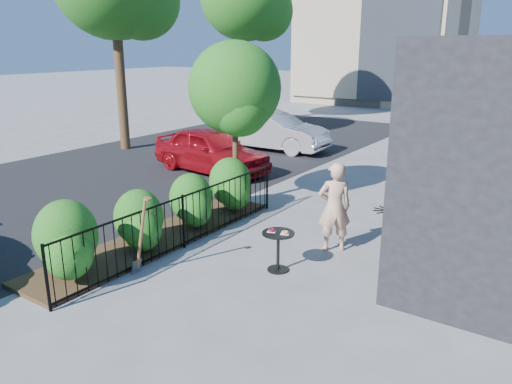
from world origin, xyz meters
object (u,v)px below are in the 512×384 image
Objects in this scene: woman at (334,207)px; shovel at (140,240)px; car_silver at (272,131)px; street_tree_far at (246,0)px; cafe_table at (278,244)px; car_red at (211,150)px; patio_tree at (236,94)px.

shovel is (-2.24, -2.91, -0.22)m from woman.
street_tree_far is at bearing 41.36° from car_silver.
cafe_table is (10.53, -13.79, -5.42)m from street_tree_far.
woman is at bearing -48.60° from street_tree_far.
car_red is (-5.95, 3.51, -0.19)m from woman.
patio_tree is at bearing -124.02° from car_red.
shovel is (8.68, -15.30, -5.25)m from street_tree_far.
cafe_table is 2.39m from shovel.
car_silver is at bearing 115.65° from patio_tree.
street_tree_far is 5.48× the size of shovel.
patio_tree is 13.95m from street_tree_far.
shovel is at bearing -161.30° from car_silver.
shovel is (-1.85, -1.51, 0.16)m from cafe_table.
cafe_table is at bearing -149.03° from car_silver.
woman is (3.22, -1.19, -1.88)m from patio_tree.
patio_tree is at bearing -55.49° from street_tree_far.
patio_tree is at bearing 137.47° from cafe_table.
car_silver is at bearing 111.06° from shovel.
car_silver is at bearing 123.33° from cafe_table.
car_red is 4.01m from car_silver.
car_silver is at bearing -46.28° from street_tree_far.
street_tree_far is 17.26m from woman.
woman reaches higher than cafe_table.
car_red is at bearing 119.99° from shovel.
shovel is 0.34× the size of car_silver.
cafe_table is 0.19× the size of car_red.
patio_tree reaches higher than car_red.
woman is at bearing -20.25° from patio_tree.
street_tree_far reaches higher than shovel.
shovel is 11.17m from car_silver.
car_red reaches higher than cafe_table.
street_tree_far is at bearing 127.35° from cafe_table.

